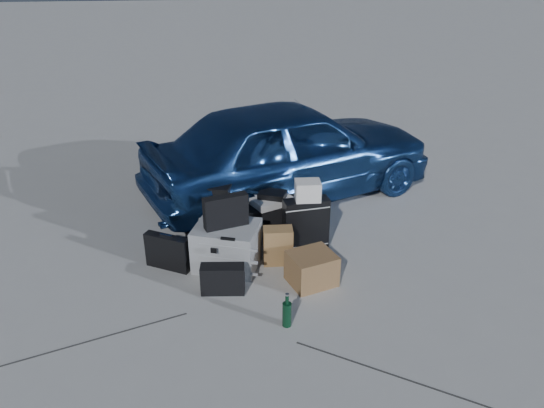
# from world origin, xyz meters

# --- Properties ---
(ground) EXTENTS (60.00, 60.00, 0.00)m
(ground) POSITION_xyz_m (0.00, 0.00, 0.00)
(ground) COLOR #A6A6A2
(ground) RESTS_ON ground
(car) EXTENTS (4.02, 2.71, 1.27)m
(car) POSITION_xyz_m (0.67, 2.10, 0.64)
(car) COLOR #244C8E
(car) RESTS_ON ground
(pelican_case) EXTENTS (0.75, 0.69, 0.45)m
(pelican_case) POSITION_xyz_m (-0.24, 0.52, 0.22)
(pelican_case) COLOR gray
(pelican_case) RESTS_ON ground
(laptop_bag) EXTENTS (0.45, 0.22, 0.33)m
(laptop_bag) POSITION_xyz_m (-0.24, 0.52, 0.61)
(laptop_bag) COLOR black
(laptop_bag) RESTS_ON pelican_case
(briefcase) EXTENTS (0.46, 0.33, 0.37)m
(briefcase) POSITION_xyz_m (-0.84, 0.55, 0.18)
(briefcase) COLOR black
(briefcase) RESTS_ON ground
(suitcase_left) EXTENTS (0.54, 0.33, 0.65)m
(suitcase_left) POSITION_xyz_m (-0.41, 1.08, 0.33)
(suitcase_left) COLOR black
(suitcase_left) RESTS_ON ground
(suitcase_right) EXTENTS (0.49, 0.22, 0.57)m
(suitcase_right) POSITION_xyz_m (0.61, 0.75, 0.29)
(suitcase_right) COLOR black
(suitcase_right) RESTS_ON ground
(white_carton) EXTENTS (0.27, 0.22, 0.21)m
(white_carton) POSITION_xyz_m (0.62, 0.76, 0.68)
(white_carton) COLOR white
(white_carton) RESTS_ON suitcase_right
(duffel_bag) EXTENTS (0.83, 0.45, 0.40)m
(duffel_bag) POSITION_xyz_m (0.27, 1.08, 0.20)
(duffel_bag) COLOR black
(duffel_bag) RESTS_ON ground
(flat_box_white) EXTENTS (0.52, 0.47, 0.07)m
(flat_box_white) POSITION_xyz_m (0.28, 1.08, 0.43)
(flat_box_white) COLOR white
(flat_box_white) RESTS_ON duffel_bag
(flat_box_black) EXTENTS (0.35, 0.31, 0.06)m
(flat_box_black) POSITION_xyz_m (0.30, 1.08, 0.50)
(flat_box_black) COLOR black
(flat_box_black) RESTS_ON flat_box_white
(kraft_bag) EXTENTS (0.31, 0.20, 0.39)m
(kraft_bag) POSITION_xyz_m (0.27, 0.50, 0.20)
(kraft_bag) COLOR olive
(kraft_bag) RESTS_ON ground
(cardboard_box) EXTENTS (0.51, 0.47, 0.31)m
(cardboard_box) POSITION_xyz_m (0.54, 0.10, 0.16)
(cardboard_box) COLOR olive
(cardboard_box) RESTS_ON ground
(messenger_bag) EXTENTS (0.42, 0.20, 0.29)m
(messenger_bag) POSITION_xyz_m (-0.32, 0.06, 0.14)
(messenger_bag) COLOR black
(messenger_bag) RESTS_ON ground
(green_bottle) EXTENTS (0.10, 0.10, 0.31)m
(green_bottle) POSITION_xyz_m (0.20, -0.51, 0.16)
(green_bottle) COLOR black
(green_bottle) RESTS_ON ground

